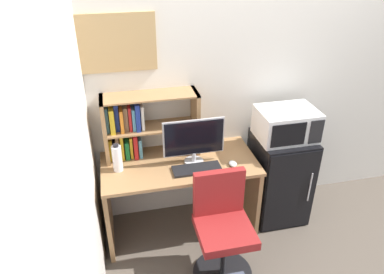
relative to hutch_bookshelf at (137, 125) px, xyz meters
The scene contains 12 objects.
wall_back 1.65m from the hutch_bookshelf, ahead, with size 6.40×0.04×2.60m, color silver.
wall_left 1.57m from the hutch_bookshelf, 105.04° to the right, with size 0.04×4.40×2.60m, color silver.
desk 0.63m from the hutch_bookshelf, 32.61° to the right, with size 1.30×0.63×0.73m.
hutch_bookshelf is the anchor object (origin of this frame).
monitor 0.50m from the hutch_bookshelf, 27.20° to the right, with size 0.51×0.16×0.39m.
keyboard 0.62m from the hutch_bookshelf, 38.53° to the right, with size 0.40×0.16×0.02m, color black.
computer_mouse 0.86m from the hutch_bookshelf, 25.02° to the right, with size 0.06×0.09×0.03m, color silver.
water_bottle 0.33m from the hutch_bookshelf, 132.29° to the right, with size 0.08×0.08×0.24m.
mini_fridge 1.41m from the hutch_bookshelf, ahead, with size 0.48×0.52×0.85m.
microwave 1.28m from the hutch_bookshelf, ahead, with size 0.50×0.38×0.26m.
desk_chair 1.12m from the hutch_bookshelf, 54.58° to the right, with size 0.47×0.47×0.89m.
wall_corkboard 0.69m from the hutch_bookshelf, 150.33° to the left, with size 0.76×0.02×0.45m, color tan.
Camera 1 is at (-1.37, -2.86, 2.43)m, focal length 34.40 mm.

